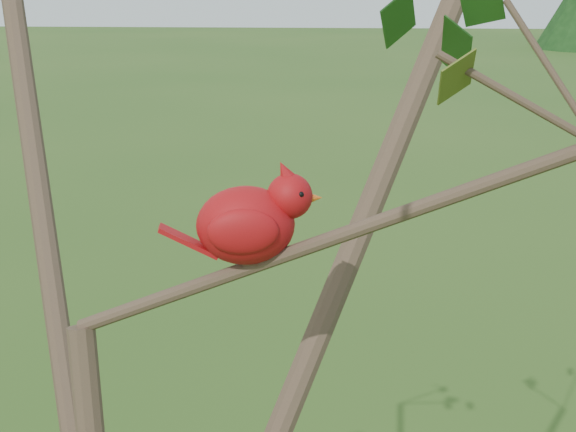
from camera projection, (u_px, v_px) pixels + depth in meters
name	position (u px, v px, depth m)	size (l,w,h in m)	color
crabapple_tree	(105.00, 224.00, 0.93)	(2.35, 2.05, 2.95)	#443325
cardinal	(251.00, 221.00, 1.03)	(0.19, 0.11, 0.14)	#B00F11
distant_trees	(303.00, 3.00, 24.78)	(44.40, 14.76, 3.62)	#443325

